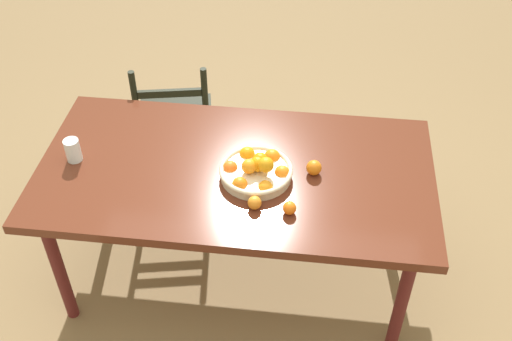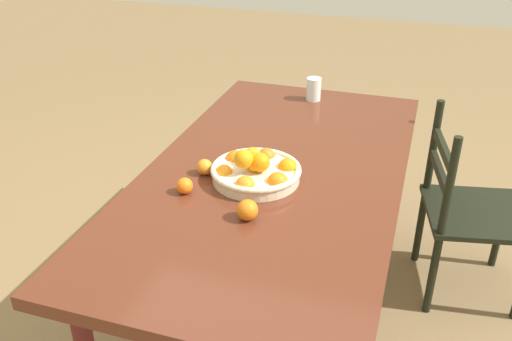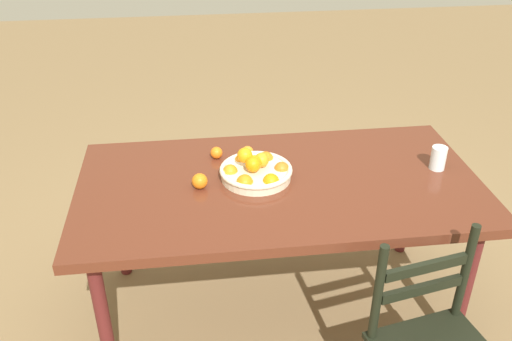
% 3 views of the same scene
% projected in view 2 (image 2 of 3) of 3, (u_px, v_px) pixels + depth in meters
% --- Properties ---
extents(ground_plane, '(12.00, 12.00, 0.00)m').
position_uv_depth(ground_plane, '(273.00, 318.00, 2.55)').
color(ground_plane, olive).
extents(dining_table, '(1.88, 0.98, 0.78)m').
position_uv_depth(dining_table, '(275.00, 184.00, 2.21)').
color(dining_table, '#59291A').
rests_on(dining_table, ground).
extents(chair_near_window, '(0.53, 0.53, 0.89)m').
position_uv_depth(chair_near_window, '(467.00, 212.00, 2.55)').
color(chair_near_window, black).
rests_on(chair_near_window, ground).
extents(fruit_bowl, '(0.34, 0.34, 0.14)m').
position_uv_depth(fruit_bowl, '(256.00, 171.00, 2.09)').
color(fruit_bowl, beige).
rests_on(fruit_bowl, dining_table).
extents(orange_loose_0, '(0.07, 0.07, 0.07)m').
position_uv_depth(orange_loose_0, '(247.00, 210.00, 1.85)').
color(orange_loose_0, orange).
rests_on(orange_loose_0, dining_table).
extents(orange_loose_1, '(0.06, 0.06, 0.06)m').
position_uv_depth(orange_loose_1, '(205.00, 167.00, 2.13)').
color(orange_loose_1, orange).
rests_on(orange_loose_1, dining_table).
extents(orange_loose_2, '(0.06, 0.06, 0.06)m').
position_uv_depth(orange_loose_2, '(185.00, 186.00, 2.01)').
color(orange_loose_2, orange).
rests_on(orange_loose_2, dining_table).
extents(drinking_glass, '(0.07, 0.07, 0.12)m').
position_uv_depth(drinking_glass, '(314.00, 89.00, 2.81)').
color(drinking_glass, silver).
rests_on(drinking_glass, dining_table).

